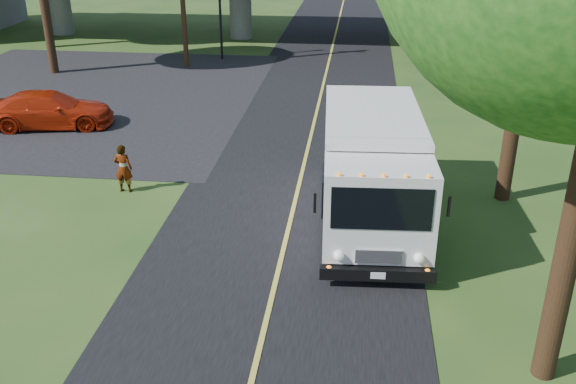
% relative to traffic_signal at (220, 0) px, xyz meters
% --- Properties ---
extents(road, '(7.00, 90.00, 0.02)m').
position_rel_traffic_signal_xyz_m(road, '(6.00, -16.00, -3.19)').
color(road, black).
rests_on(road, ground).
extents(parking_lot, '(16.00, 18.00, 0.01)m').
position_rel_traffic_signal_xyz_m(parking_lot, '(-5.00, -8.00, -3.19)').
color(parking_lot, black).
rests_on(parking_lot, ground).
extents(lane_line, '(0.12, 90.00, 0.01)m').
position_rel_traffic_signal_xyz_m(lane_line, '(6.00, -16.00, -3.17)').
color(lane_line, gold).
rests_on(lane_line, road).
extents(traffic_signal, '(0.18, 0.22, 5.20)m').
position_rel_traffic_signal_xyz_m(traffic_signal, '(0.00, 0.00, 0.00)').
color(traffic_signal, black).
rests_on(traffic_signal, ground).
extents(step_van, '(2.99, 7.27, 3.00)m').
position_rel_traffic_signal_xyz_m(step_van, '(8.20, -18.97, -1.57)').
color(step_van, white).
rests_on(step_van, ground).
extents(red_sedan, '(5.11, 2.86, 1.40)m').
position_rel_traffic_signal_xyz_m(red_sedan, '(-4.30, -12.20, -2.50)').
color(red_sedan, '#B1240A').
rests_on(red_sedan, ground).
extents(pedestrian, '(0.56, 0.37, 1.53)m').
position_rel_traffic_signal_xyz_m(pedestrian, '(0.70, -17.82, -2.44)').
color(pedestrian, gray).
rests_on(pedestrian, ground).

